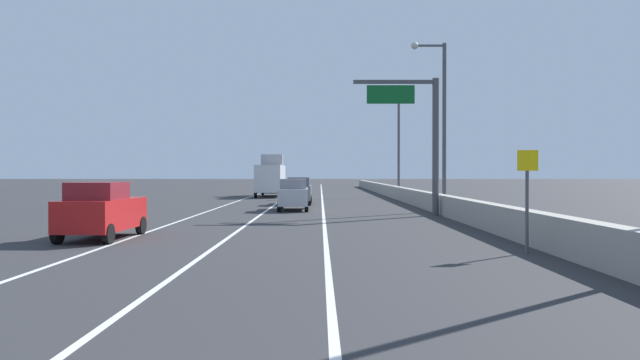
# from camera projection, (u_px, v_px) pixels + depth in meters

# --- Properties ---
(ground_plane) EXTENTS (320.00, 320.00, 0.00)m
(ground_plane) POSITION_uv_depth(u_px,v_px,m) (307.00, 194.00, 66.85)
(ground_plane) COLOR #2D2D30
(lane_stripe_left) EXTENTS (0.16, 130.00, 0.00)m
(lane_stripe_left) POSITION_uv_depth(u_px,v_px,m) (247.00, 197.00, 57.84)
(lane_stripe_left) COLOR silver
(lane_stripe_left) RESTS_ON ground_plane
(lane_stripe_center) EXTENTS (0.16, 130.00, 0.00)m
(lane_stripe_center) POSITION_uv_depth(u_px,v_px,m) (284.00, 197.00, 57.85)
(lane_stripe_center) COLOR silver
(lane_stripe_center) RESTS_ON ground_plane
(lane_stripe_right) EXTENTS (0.16, 130.00, 0.00)m
(lane_stripe_right) POSITION_uv_depth(u_px,v_px,m) (321.00, 197.00, 57.86)
(lane_stripe_right) COLOR silver
(lane_stripe_right) RESTS_ON ground_plane
(jersey_barrier_right) EXTENTS (0.60, 120.00, 1.10)m
(jersey_barrier_right) POSITION_uv_depth(u_px,v_px,m) (417.00, 198.00, 42.87)
(jersey_barrier_right) COLOR #9E998E
(jersey_barrier_right) RESTS_ON ground_plane
(overhead_sign_gantry) EXTENTS (4.68, 0.36, 7.50)m
(overhead_sign_gantry) POSITION_uv_depth(u_px,v_px,m) (421.00, 129.00, 33.14)
(overhead_sign_gantry) COLOR #47474C
(overhead_sign_gantry) RESTS_ON ground_plane
(speed_advisory_sign) EXTENTS (0.60, 0.11, 3.00)m
(speed_advisory_sign) POSITION_uv_depth(u_px,v_px,m) (526.00, 193.00, 17.63)
(speed_advisory_sign) COLOR #4C4C51
(speed_advisory_sign) RESTS_ON ground_plane
(lamp_post_right_second) EXTENTS (2.14, 0.44, 10.22)m
(lamp_post_right_second) POSITION_uv_depth(u_px,v_px,m) (439.00, 114.00, 36.61)
(lamp_post_right_second) COLOR #4C4C51
(lamp_post_right_second) RESTS_ON ground_plane
(lamp_post_right_third) EXTENTS (2.14, 0.44, 10.22)m
(lamp_post_right_third) POSITION_uv_depth(u_px,v_px,m) (395.00, 137.00, 59.31)
(lamp_post_right_third) COLOR #4C4C51
(lamp_post_right_third) RESTS_ON ground_plane
(car_green_0) EXTENTS (1.83, 4.29, 1.94)m
(car_green_0) POSITION_uv_depth(u_px,v_px,m) (277.00, 184.00, 70.84)
(car_green_0) COLOR #196033
(car_green_0) RESTS_ON ground_plane
(car_gray_1) EXTENTS (1.85, 4.51, 2.00)m
(car_gray_1) POSITION_uv_depth(u_px,v_px,m) (298.00, 191.00, 44.97)
(car_gray_1) COLOR slate
(car_gray_1) RESTS_ON ground_plane
(car_red_2) EXTENTS (2.06, 4.21, 2.01)m
(car_red_2) POSITION_uv_depth(u_px,v_px,m) (100.00, 211.00, 21.43)
(car_red_2) COLOR red
(car_red_2) RESTS_ON ground_plane
(car_silver_3) EXTENTS (1.94, 4.51, 1.96)m
(car_silver_3) POSITION_uv_depth(u_px,v_px,m) (292.00, 195.00, 37.78)
(car_silver_3) COLOR #B7B7BC
(car_silver_3) RESTS_ON ground_plane
(box_truck) EXTENTS (2.46, 8.48, 4.17)m
(box_truck) POSITION_uv_depth(u_px,v_px,m) (270.00, 177.00, 59.69)
(box_truck) COLOR silver
(box_truck) RESTS_ON ground_plane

